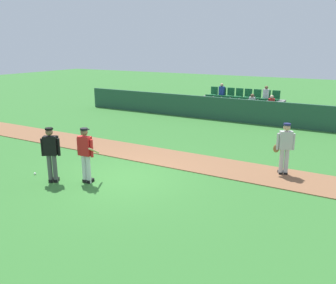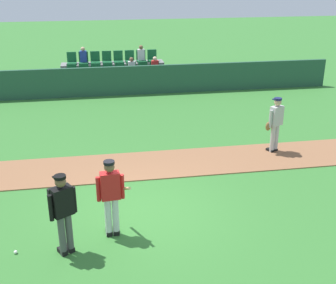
% 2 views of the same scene
% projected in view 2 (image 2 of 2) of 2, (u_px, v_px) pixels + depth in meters
% --- Properties ---
extents(ground_plane, '(80.00, 80.00, 0.00)m').
position_uv_depth(ground_plane, '(142.00, 212.00, 10.47)').
color(ground_plane, '#33702D').
extents(infield_dirt_path, '(28.00, 1.93, 0.03)m').
position_uv_depth(infield_dirt_path, '(132.00, 166.00, 12.82)').
color(infield_dirt_path, brown).
rests_on(infield_dirt_path, ground).
extents(dugout_fence, '(20.00, 0.16, 1.30)m').
position_uv_depth(dugout_fence, '(115.00, 81.00, 19.65)').
color(dugout_fence, '#234C38').
rests_on(dugout_fence, ground).
extents(stadium_bleachers, '(5.00, 2.10, 1.90)m').
position_uv_depth(stadium_bleachers, '(114.00, 77.00, 21.03)').
color(stadium_bleachers, slate).
rests_on(stadium_bleachers, ground).
extents(batter_red_jersey, '(0.71, 0.76, 1.76)m').
position_uv_depth(batter_red_jersey, '(111.00, 195.00, 9.23)').
color(batter_red_jersey, silver).
rests_on(batter_red_jersey, ground).
extents(umpire_home_plate, '(0.54, 0.45, 1.76)m').
position_uv_depth(umpire_home_plate, '(63.00, 210.00, 8.61)').
color(umpire_home_plate, '#4C4C4C').
rests_on(umpire_home_plate, ground).
extents(runner_grey_jersey, '(0.65, 0.42, 1.76)m').
position_uv_depth(runner_grey_jersey, '(275.00, 123.00, 13.47)').
color(runner_grey_jersey, '#B2B2B2').
rests_on(runner_grey_jersey, ground).
extents(baseball, '(0.07, 0.07, 0.07)m').
position_uv_depth(baseball, '(16.00, 252.00, 8.94)').
color(baseball, white).
rests_on(baseball, ground).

